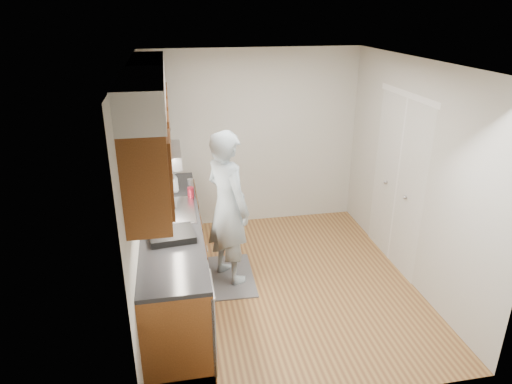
# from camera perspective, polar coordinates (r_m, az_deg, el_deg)

# --- Properties ---
(floor) EXTENTS (3.50, 3.50, 0.00)m
(floor) POSITION_cam_1_polar(r_m,az_deg,el_deg) (5.44, 3.11, -11.29)
(floor) COLOR olive
(floor) RESTS_ON ground
(ceiling) EXTENTS (3.50, 3.50, 0.00)m
(ceiling) POSITION_cam_1_polar(r_m,az_deg,el_deg) (4.56, 3.78, 15.89)
(ceiling) COLOR white
(ceiling) RESTS_ON wall_left
(wall_left) EXTENTS (0.02, 3.50, 2.50)m
(wall_left) POSITION_cam_1_polar(r_m,az_deg,el_deg) (4.74, -14.47, -0.17)
(wall_left) COLOR #B8B7AC
(wall_left) RESTS_ON floor
(wall_right) EXTENTS (0.02, 3.50, 2.50)m
(wall_right) POSITION_cam_1_polar(r_m,az_deg,el_deg) (5.41, 19.03, 2.10)
(wall_right) COLOR #B8B7AC
(wall_right) RESTS_ON floor
(wall_back) EXTENTS (3.00, 0.02, 2.50)m
(wall_back) POSITION_cam_1_polar(r_m,az_deg,el_deg) (6.48, -0.34, 6.59)
(wall_back) COLOR #B8B7AC
(wall_back) RESTS_ON floor
(counter) EXTENTS (0.64, 2.80, 1.30)m
(counter) POSITION_cam_1_polar(r_m,az_deg,el_deg) (5.06, -10.22, -7.93)
(counter) COLOR brown
(counter) RESTS_ON floor
(upper_cabinets) EXTENTS (0.47, 2.80, 1.21)m
(upper_cabinets) POSITION_cam_1_polar(r_m,az_deg,el_deg) (4.56, -13.15, 8.33)
(upper_cabinets) COLOR brown
(upper_cabinets) RESTS_ON wall_left
(closet_door) EXTENTS (0.02, 1.22, 2.05)m
(closet_door) POSITION_cam_1_polar(r_m,az_deg,el_deg) (5.72, 17.23, 1.01)
(closet_door) COLOR silver
(closet_door) RESTS_ON wall_right
(floor_mat) EXTENTS (0.58, 0.96, 0.02)m
(floor_mat) POSITION_cam_1_polar(r_m,az_deg,el_deg) (5.54, -3.33, -10.46)
(floor_mat) COLOR slate
(floor_mat) RESTS_ON floor
(person) EXTENTS (0.76, 0.85, 2.02)m
(person) POSITION_cam_1_polar(r_m,az_deg,el_deg) (5.07, -3.58, -0.71)
(person) COLOR #94A7B4
(person) RESTS_ON floor_mat
(soap_bottle_a) EXTENTS (0.13, 0.13, 0.25)m
(soap_bottle_a) POSITION_cam_1_polar(r_m,az_deg,el_deg) (5.49, -10.16, 1.23)
(soap_bottle_a) COLOR silver
(soap_bottle_a) RESTS_ON counter
(soap_bottle_b) EXTENTS (0.14, 0.14, 0.21)m
(soap_bottle_b) POSITION_cam_1_polar(r_m,az_deg,el_deg) (5.65, -10.55, 1.63)
(soap_bottle_b) COLOR silver
(soap_bottle_b) RESTS_ON counter
(soda_can) EXTENTS (0.09, 0.09, 0.13)m
(soda_can) POSITION_cam_1_polar(r_m,az_deg,el_deg) (5.30, -8.16, -0.09)
(soda_can) COLOR #A31C2D
(soda_can) RESTS_ON counter
(steel_can) EXTENTS (0.08, 0.08, 0.13)m
(steel_can) POSITION_cam_1_polar(r_m,az_deg,el_deg) (5.57, -8.20, 0.99)
(steel_can) COLOR #A5A5AA
(steel_can) RESTS_ON counter
(dish_rack) EXTENTS (0.45, 0.40, 0.07)m
(dish_rack) POSITION_cam_1_polar(r_m,az_deg,el_deg) (4.44, -10.47, -5.32)
(dish_rack) COLOR black
(dish_rack) RESTS_ON counter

